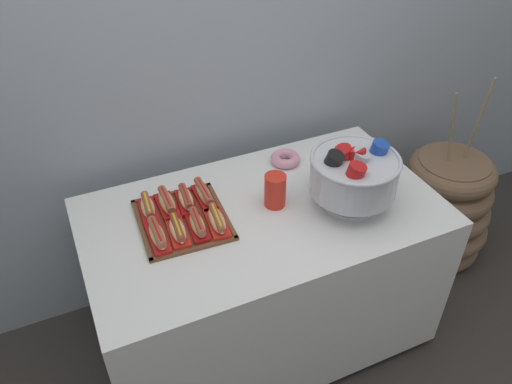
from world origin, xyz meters
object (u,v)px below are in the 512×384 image
at_px(floor_vase, 441,208).
at_px(hot_dog_2, 197,225).
at_px(buffet_table, 262,274).
at_px(cup_stack, 275,190).
at_px(hot_dog_4, 148,208).
at_px(hot_dog_7, 204,194).
at_px(serving_tray, 183,220).
at_px(hot_dog_1, 178,230).
at_px(hot_dog_0, 157,235).
at_px(hot_dog_6, 186,199).
at_px(hot_dog_5, 167,203).
at_px(punch_bowl, 354,173).
at_px(hot_dog_3, 217,221).
at_px(donut, 285,159).

relative_size(floor_vase, hot_dog_2, 6.46).
height_order(buffet_table, cup_stack, cup_stack).
relative_size(floor_vase, hot_dog_4, 6.65).
distance_m(hot_dog_2, hot_dog_7, 0.18).
xyz_separation_m(serving_tray, hot_dog_1, (-0.04, -0.08, 0.03)).
bearing_deg(hot_dog_7, hot_dog_0, -146.70).
bearing_deg(hot_dog_0, hot_dog_2, -2.95).
distance_m(floor_vase, hot_dog_7, 1.40).
bearing_deg(hot_dog_6, serving_tray, -117.40).
relative_size(buffet_table, hot_dog_5, 7.90).
bearing_deg(hot_dog_4, punch_bowl, -19.51).
bearing_deg(floor_vase, serving_tray, -177.70).
height_order(hot_dog_1, hot_dog_3, same).
height_order(floor_vase, hot_dog_2, floor_vase).
bearing_deg(hot_dog_2, donut, 28.68).
distance_m(hot_dog_1, punch_bowl, 0.69).
bearing_deg(buffet_table, hot_dog_3, -175.07).
height_order(buffet_table, floor_vase, floor_vase).
distance_m(serving_tray, punch_bowl, 0.68).
relative_size(serving_tray, hot_dog_7, 2.05).
height_order(floor_vase, hot_dog_5, floor_vase).
height_order(buffet_table, hot_dog_4, hot_dog_4).
distance_m(hot_dog_3, hot_dog_4, 0.28).
distance_m(hot_dog_0, hot_dog_6, 0.22).
bearing_deg(cup_stack, serving_tray, 171.75).
distance_m(hot_dog_3, hot_dog_6, 0.18).
bearing_deg(floor_vase, hot_dog_4, 178.85).
bearing_deg(hot_dog_6, hot_dog_7, -2.95).
distance_m(floor_vase, punch_bowl, 1.03).
relative_size(hot_dog_2, hot_dog_3, 0.89).
relative_size(buffet_table, hot_dog_0, 7.83).
relative_size(serving_tray, donut, 2.86).
distance_m(buffet_table, hot_dog_3, 0.44).
bearing_deg(hot_dog_2, hot_dog_5, 111.49).
relative_size(buffet_table, punch_bowl, 4.08).
distance_m(floor_vase, hot_dog_3, 1.42).
xyz_separation_m(hot_dog_4, hot_dog_7, (0.22, -0.01, 0.00)).
height_order(hot_dog_1, hot_dog_5, hot_dog_5).
bearing_deg(punch_bowl, hot_dog_0, 172.51).
bearing_deg(floor_vase, hot_dog_1, -174.64).
bearing_deg(cup_stack, hot_dog_4, 163.40).
height_order(hot_dog_0, hot_dog_5, hot_dog_5).
distance_m(hot_dog_0, hot_dog_1, 0.08).
bearing_deg(donut, hot_dog_3, -146.90).
bearing_deg(hot_dog_3, hot_dog_7, 87.05).
relative_size(hot_dog_2, donut, 1.23).
height_order(hot_dog_7, punch_bowl, punch_bowl).
relative_size(hot_dog_3, cup_stack, 1.32).
xyz_separation_m(floor_vase, cup_stack, (-1.06, -0.11, 0.53)).
height_order(hot_dog_0, donut, hot_dog_0).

